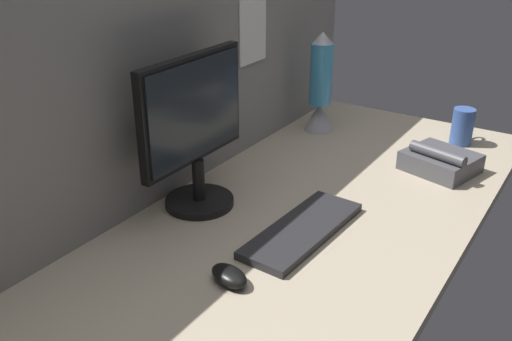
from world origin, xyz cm
name	(u,v)px	position (x,y,z in cm)	size (l,w,h in cm)	color
ground_plane	(296,221)	(0.00, 0.00, -1.50)	(180.00, 80.00, 3.00)	tan
cubicle_wall_back	(176,77)	(0.07, 37.49, 30.42)	(180.00, 5.50, 60.81)	gray
monitor	(194,128)	(-8.34, 25.11, 21.47)	(36.72, 18.00, 39.63)	black
keyboard	(302,230)	(-6.50, -5.33, 1.00)	(37.00, 13.00, 2.00)	#262628
mouse	(229,276)	(-32.11, -1.97, 1.70)	(5.60, 9.60, 3.40)	black
mug_ceramic_blue	(463,126)	(72.23, -21.56, 6.05)	(10.92, 6.97, 12.03)	#38569E
lava_lamp	(320,90)	(58.28, 23.80, 14.31)	(10.42, 10.42, 34.11)	#A5A5AD
desk_phone	(440,161)	(46.79, -22.17, 3.19)	(21.43, 22.83, 8.80)	#4C4C51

